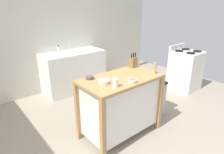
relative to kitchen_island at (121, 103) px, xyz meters
The scene contains 14 objects.
ground_plane 0.53m from the kitchen_island, 134.67° to the right, with size 6.90×6.90×0.00m, color gray.
wall_back 2.40m from the kitchen_island, 91.88° to the left, with size 5.90×0.10×2.60m, color beige.
kitchen_island is the anchor object (origin of this frame).
knife_block 0.72m from the kitchen_island, 25.65° to the left, with size 0.11×0.09×0.24m.
bowl_ceramic_small 0.55m from the kitchen_island, behind, with size 0.15×0.15×0.05m.
bowl_stoneware_deep 0.62m from the kitchen_island, 147.25° to the left, with size 0.11×0.11×0.04m.
bowl_ceramic_wide 0.48m from the kitchen_island, 92.01° to the right, with size 0.13×0.13×0.04m.
drinking_cup 0.57m from the kitchen_island, 144.39° to the right, with size 0.07×0.07×0.11m.
pepper_grinder 0.72m from the kitchen_island, 21.16° to the right, with size 0.04×0.04×0.18m.
trash_bin 0.85m from the kitchen_island, ahead, with size 0.36×0.28×0.63m.
sink_counter 1.94m from the kitchen_island, 81.16° to the left, with size 1.40×0.60×0.90m.
sink_faucet 2.13m from the kitchen_island, 81.75° to the left, with size 0.02×0.02×0.22m.
bottle_spray_cleaner 2.05m from the kitchen_island, 89.84° to the left, with size 0.06×0.06×0.18m.
stove 2.34m from the kitchen_island, ahead, with size 0.60×0.60×1.02m.
Camera 1 is at (-1.63, -1.76, 1.87)m, focal length 30.59 mm.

